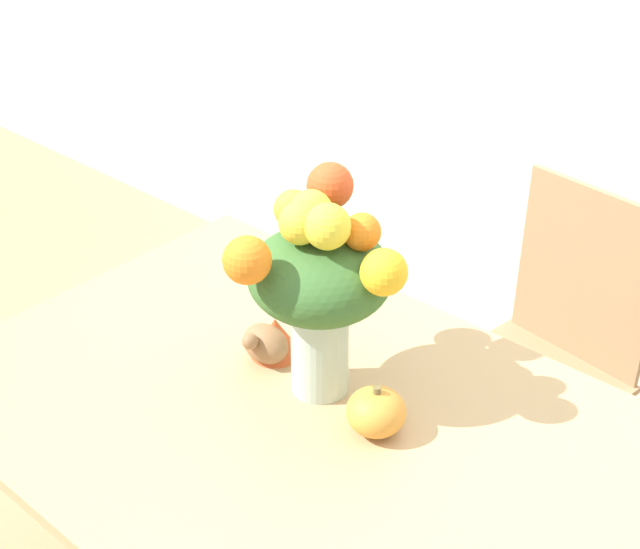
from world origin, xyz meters
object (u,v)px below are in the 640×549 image
Objects in this scene: pumpkin at (376,412)px; dining_chair_near_window at (545,361)px; flower_vase at (320,277)px; turkey_figurine at (271,339)px.

pumpkin is 0.82m from dining_chair_near_window.
pumpkin is 0.12× the size of dining_chair_near_window.
flower_vase is 0.28m from pumpkin.
flower_vase is 0.26m from turkey_figurine.
flower_vase is at bearing -3.37° from turkey_figurine.
flower_vase is 3.89× the size of pumpkin.
flower_vase is at bearing -93.62° from dining_chair_near_window.
dining_chair_near_window reaches higher than turkey_figurine.
flower_vase is 3.05× the size of turkey_figurine.
turkey_figurine is 0.16× the size of dining_chair_near_window.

